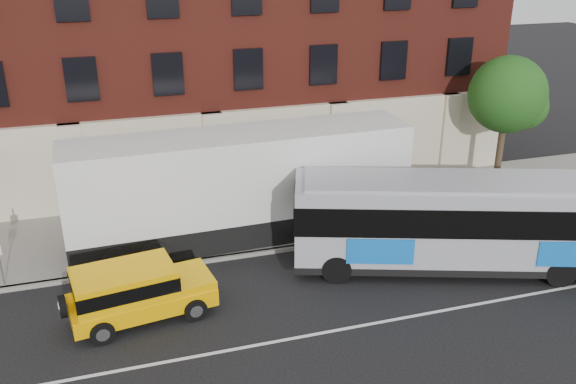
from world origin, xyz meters
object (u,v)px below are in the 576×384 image
object	(u,v)px
city_bus	(472,220)
shipping_container	(242,188)
yellow_suv	(134,290)
street_tree	(508,98)

from	to	relation	value
city_bus	shipping_container	world-z (taller)	shipping_container
city_bus	yellow_suv	size ratio (longest dim) A/B	2.65
shipping_container	yellow_suv	bearing A→B (deg)	-135.32
shipping_container	city_bus	bearing A→B (deg)	-32.68
yellow_suv	shipping_container	xyz separation A→B (m)	(4.54, 4.49, 1.16)
yellow_suv	shipping_container	distance (m)	6.49
street_tree	shipping_container	xyz separation A→B (m)	(-13.22, -1.96, -2.20)
yellow_suv	shipping_container	size ratio (longest dim) A/B	0.36
street_tree	shipping_container	distance (m)	13.54
street_tree	yellow_suv	bearing A→B (deg)	-160.03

